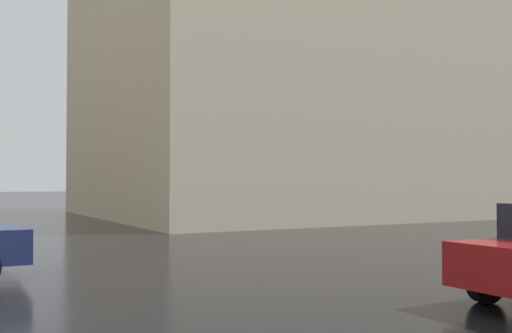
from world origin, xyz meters
TOP-DOWN VIEW (x-y plane):
  - haussmann_block_corner at (21.10, -21.92)m, footprint 17.20×20.33m

SIDE VIEW (x-z plane):
  - haussmann_block_corner at x=21.10m, z-range -0.21..20.57m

